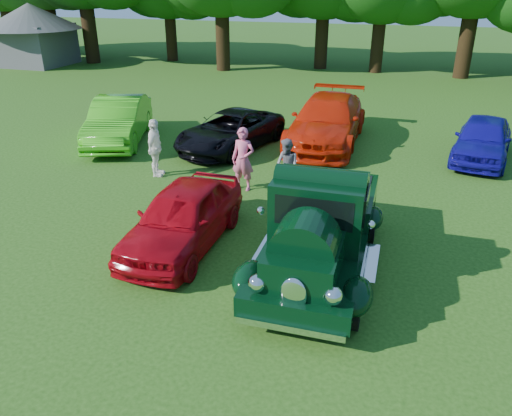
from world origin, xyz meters
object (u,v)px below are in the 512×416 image
(back_car_orange, at_px, (327,121))
(gazebo, at_px, (32,27))
(spectator_white, at_px, (155,148))
(back_car_black, at_px, (231,131))
(hero_pickup, at_px, (320,228))
(red_convertible, at_px, (183,217))
(spectator_grey, at_px, (287,166))
(back_car_lime, at_px, (119,121))
(back_car_blue, at_px, (483,139))
(spectator_pink, at_px, (243,159))

(back_car_orange, distance_m, gazebo, 24.66)
(spectator_white, bearing_deg, back_car_black, -32.53)
(hero_pickup, distance_m, red_convertible, 2.99)
(back_car_black, distance_m, spectator_grey, 4.18)
(back_car_black, relative_size, spectator_grey, 3.06)
(back_car_lime, xyz_separation_m, back_car_blue, (12.17, 1.62, -0.09))
(back_car_black, xyz_separation_m, back_car_blue, (8.12, 1.21, 0.05))
(back_car_lime, bearing_deg, spectator_white, -62.56)
(red_convertible, height_order, back_car_lime, back_car_lime)
(spectator_grey, bearing_deg, spectator_white, -138.82)
(back_car_lime, xyz_separation_m, back_car_black, (4.05, 0.41, -0.14))
(back_car_lime, relative_size, gazebo, 0.73)
(gazebo, bearing_deg, red_convertible, -45.68)
(back_car_lime, distance_m, back_car_blue, 12.27)
(back_car_blue, xyz_separation_m, spectator_pink, (-6.58, -4.57, 0.19))
(spectator_white, bearing_deg, gazebo, 35.68)
(back_car_lime, xyz_separation_m, spectator_grey, (6.77, -2.77, -0.03))
(back_car_orange, relative_size, back_car_blue, 1.40)
(back_car_blue, relative_size, spectator_pink, 2.30)
(hero_pickup, height_order, spectator_pink, hero_pickup)
(red_convertible, bearing_deg, back_car_black, 101.70)
(red_convertible, distance_m, spectator_white, 4.46)
(red_convertible, xyz_separation_m, back_car_orange, (1.79, 8.25, 0.13))
(back_car_blue, bearing_deg, gazebo, 166.05)
(back_car_lime, distance_m, back_car_black, 4.07)
(red_convertible, xyz_separation_m, gazebo, (-19.72, 20.19, 1.72))
(gazebo, bearing_deg, back_car_lime, -43.86)
(back_car_blue, bearing_deg, hero_pickup, -104.86)
(spectator_pink, height_order, spectator_grey, spectator_pink)
(hero_pickup, height_order, back_car_black, hero_pickup)
(back_car_orange, distance_m, spectator_pink, 5.08)
(back_car_lime, bearing_deg, red_convertible, -68.92)
(spectator_white, height_order, gazebo, gazebo)
(back_car_black, bearing_deg, back_car_blue, 22.98)
(spectator_pink, relative_size, spectator_grey, 1.18)
(back_car_blue, bearing_deg, red_convertible, -119.89)
(red_convertible, height_order, back_car_black, red_convertible)
(gazebo, bearing_deg, spectator_white, -43.83)
(back_car_lime, xyz_separation_m, gazebo, (-14.40, 13.84, 1.63))
(back_car_black, bearing_deg, back_car_orange, 40.42)
(spectator_pink, bearing_deg, back_car_lime, 156.38)
(back_car_blue, xyz_separation_m, spectator_grey, (-5.40, -4.39, 0.06))
(back_car_black, distance_m, spectator_pink, 3.71)
(hero_pickup, distance_m, back_car_lime, 10.51)
(spectator_white, bearing_deg, spectator_pink, -106.18)
(spectator_grey, relative_size, gazebo, 0.23)
(back_car_orange, distance_m, back_car_blue, 5.07)
(hero_pickup, bearing_deg, red_convertible, 178.54)
(back_car_lime, bearing_deg, hero_pickup, -56.61)
(back_car_black, xyz_separation_m, spectator_grey, (2.72, -3.18, 0.11))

